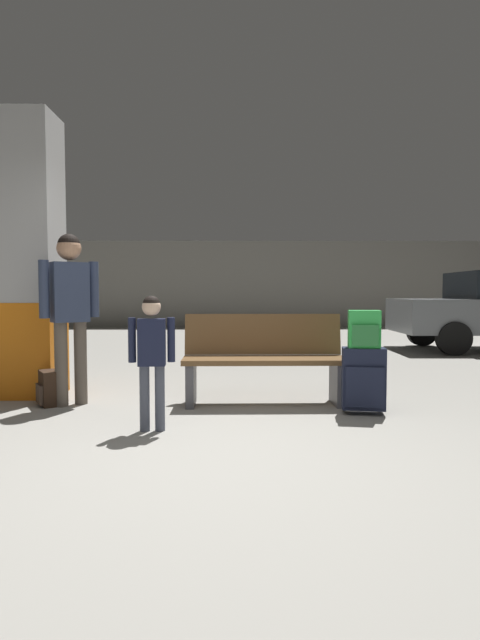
% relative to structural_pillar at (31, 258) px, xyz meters
% --- Properties ---
extents(ground_plane, '(18.00, 18.00, 0.10)m').
position_rel_structural_pillar_xyz_m(ground_plane, '(1.97, 1.97, -1.53)').
color(ground_plane, gray).
extents(garage_back_wall, '(18.00, 0.12, 2.80)m').
position_rel_structural_pillar_xyz_m(garage_back_wall, '(1.97, 10.83, -0.08)').
color(garage_back_wall, slate).
rests_on(garage_back_wall, ground_plane).
extents(structural_pillar, '(0.57, 0.57, 2.98)m').
position_rel_structural_pillar_xyz_m(structural_pillar, '(0.00, 0.00, 0.00)').
color(structural_pillar, orange).
rests_on(structural_pillar, ground_plane).
extents(bench, '(1.60, 0.54, 0.89)m').
position_rel_structural_pillar_xyz_m(bench, '(2.45, -0.40, -1.03)').
color(bench, brown).
rests_on(bench, ground_plane).
extents(suitcase, '(0.40, 0.28, 0.60)m').
position_rel_structural_pillar_xyz_m(suitcase, '(3.33, -0.86, -1.16)').
color(suitcase, '#191E33').
rests_on(suitcase, ground_plane).
extents(backpack_bright, '(0.30, 0.23, 0.34)m').
position_rel_structural_pillar_xyz_m(backpack_bright, '(3.33, -0.86, -0.71)').
color(backpack_bright, green).
rests_on(backpack_bright, suitcase).
extents(child, '(0.37, 0.21, 1.08)m').
position_rel_structural_pillar_xyz_m(child, '(1.51, -1.40, -0.81)').
color(child, '#4C5160').
rests_on(child, ground_plane).
extents(adult, '(0.49, 0.36, 1.67)m').
position_rel_structural_pillar_xyz_m(adult, '(0.56, -0.48, -0.44)').
color(adult, brown).
rests_on(adult, ground_plane).
extents(backpack_dark_floor, '(0.30, 0.32, 0.34)m').
position_rel_structural_pillar_xyz_m(backpack_dark_floor, '(0.34, -0.49, -1.31)').
color(backpack_dark_floor, black).
rests_on(backpack_dark_floor, ground_plane).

